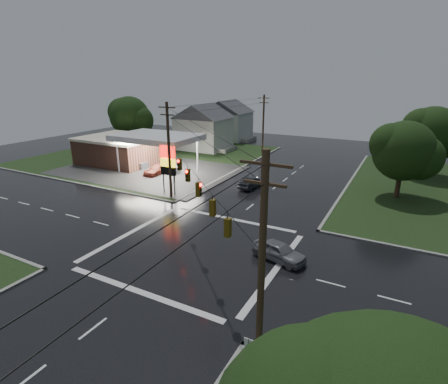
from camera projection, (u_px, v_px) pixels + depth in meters
The scene contains 16 objects.
ground at pixel (196, 248), 29.10m from camera, with size 120.00×120.00×0.00m, color black.
grass_nw at pixel (151, 156), 62.44m from camera, with size 36.00×36.00×0.08m, color black.
gas_station at pixel (127, 148), 56.22m from camera, with size 26.20×18.00×5.60m.
pylon_sign at pixel (168, 162), 41.30m from camera, with size 2.00×0.35×6.00m.
utility_pole_nw at pixel (169, 150), 39.47m from camera, with size 2.20×0.32×11.00m.
utility_pole_se at pixel (262, 269), 15.10m from camera, with size 2.20×0.32×11.00m.
utility_pole_n at pixel (263, 123), 63.42m from camera, with size 2.20×0.32×10.50m.
traffic_signals at pixel (194, 174), 27.02m from camera, with size 26.87×26.87×1.47m.
house_near at pixel (204, 126), 67.18m from camera, with size 11.05×8.48×8.60m.
house_far at pixel (228, 120), 77.68m from camera, with size 11.05×8.48×8.60m.
tree_nw_behind at pixel (130, 117), 67.33m from camera, with size 8.93×7.60×10.00m.
tree_ne_near at pixel (405, 151), 39.46m from camera, with size 7.99×6.80×8.98m.
tree_ne_far at pixel (433, 133), 47.98m from camera, with size 8.46×7.20×9.80m.
car_north at pixel (252, 182), 44.64m from camera, with size 1.50×4.31×1.42m, color black.
car_crossing at pixel (279, 251), 27.07m from camera, with size 1.76×4.37×1.49m, color slate.
car_pump at pixel (158, 169), 50.77m from camera, with size 2.02×4.96×1.44m, color maroon.
Camera 1 is at (14.29, -21.98, 13.68)m, focal length 28.00 mm.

